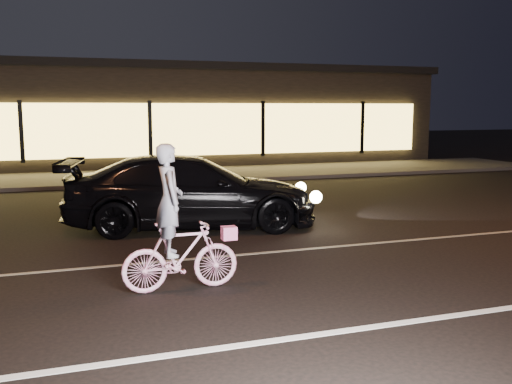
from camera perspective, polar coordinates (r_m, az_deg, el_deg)
name	(u,v)px	position (r m, az deg, el deg)	size (l,w,h in m)	color
ground	(314,288)	(7.93, 5.79, -9.52)	(90.00, 90.00, 0.00)	black
lane_stripe_near	(370,327)	(6.67, 11.29, -13.13)	(60.00, 0.12, 0.01)	silver
lane_stripe_far	(265,253)	(9.71, 0.86, -6.09)	(60.00, 0.10, 0.01)	gray
sidewalk	(159,176)	(20.24, -9.68, 1.58)	(30.00, 4.00, 0.12)	#383533
storefront	(136,114)	(26.01, -11.92, 7.63)	(25.40, 8.42, 4.20)	black
cyclist	(178,239)	(7.67, -7.85, -4.71)	(1.57, 0.54, 1.98)	#E84791
sedan	(191,192)	(11.70, -6.49, 0.03)	(5.38, 2.95, 1.48)	black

